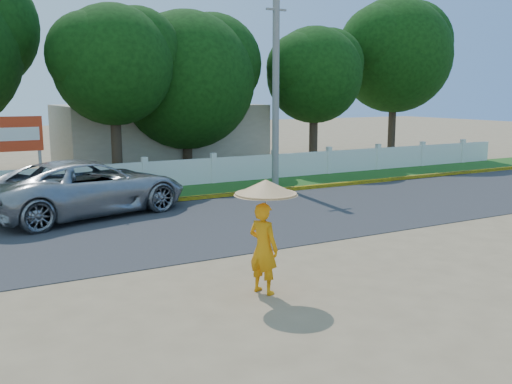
{
  "coord_description": "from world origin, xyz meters",
  "views": [
    {
      "loc": [
        -6.95,
        -10.64,
        3.83
      ],
      "look_at": [
        0.0,
        2.0,
        1.3
      ],
      "focal_mm": 40.0,
      "sensor_mm": 36.0,
      "label": 1
    }
  ],
  "objects_px": {
    "utility_pole": "(276,90)",
    "billboard": "(7,139)",
    "vehicle": "(88,187)",
    "monk_with_parasol": "(265,220)"
  },
  "relations": [
    {
      "from": "vehicle",
      "to": "monk_with_parasol",
      "type": "xyz_separation_m",
      "value": [
        1.34,
        -8.89,
        0.56
      ]
    },
    {
      "from": "utility_pole",
      "to": "vehicle",
      "type": "bearing_deg",
      "value": -166.77
    },
    {
      "from": "vehicle",
      "to": "billboard",
      "type": "bearing_deg",
      "value": 4.88
    },
    {
      "from": "vehicle",
      "to": "billboard",
      "type": "distance_m",
      "value": 5.35
    },
    {
      "from": "utility_pole",
      "to": "monk_with_parasol",
      "type": "relative_size",
      "value": 3.53
    },
    {
      "from": "vehicle",
      "to": "monk_with_parasol",
      "type": "bearing_deg",
      "value": 173.43
    },
    {
      "from": "utility_pole",
      "to": "billboard",
      "type": "xyz_separation_m",
      "value": [
        -9.77,
        3.01,
        -1.77
      ]
    },
    {
      "from": "monk_with_parasol",
      "to": "vehicle",
      "type": "bearing_deg",
      "value": 98.6
    },
    {
      "from": "utility_pole",
      "to": "vehicle",
      "type": "height_order",
      "value": "utility_pole"
    },
    {
      "from": "utility_pole",
      "to": "billboard",
      "type": "height_order",
      "value": "utility_pole"
    }
  ]
}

